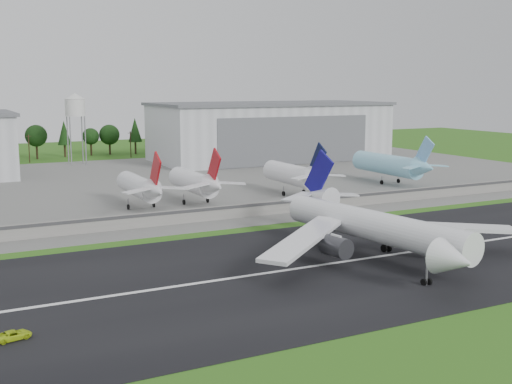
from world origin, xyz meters
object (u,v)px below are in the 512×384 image
main_airliner (375,233)px  ground_vehicle (14,335)px  parked_jet_red_b (198,182)px  parked_jet_skyblue (393,165)px  parked_jet_navy (296,175)px  parked_jet_red_a (142,187)px

main_airliner → ground_vehicle: main_airliner is taller
parked_jet_red_b → main_airliner: bearing=-82.2°
parked_jet_red_b → parked_jet_skyblue: size_ratio=0.84×
parked_jet_red_b → parked_jet_navy: 31.30m
main_airliner → ground_vehicle: 66.66m
main_airliner → parked_jet_red_a: 71.41m
parked_jet_skyblue → parked_jet_red_a: bearing=-176.7°
ground_vehicle → parked_jet_navy: size_ratio=0.14×
parked_jet_red_b → parked_jet_skyblue: 71.49m
main_airliner → parked_jet_red_b: 67.64m
ground_vehicle → parked_jet_navy: parked_jet_navy is taller
parked_jet_red_b → parked_jet_navy: parked_jet_navy is taller
parked_jet_navy → ground_vehicle: bearing=-138.3°
parked_jet_navy → parked_jet_red_a: bearing=-179.9°
main_airliner → parked_jet_red_a: bearing=-78.4°
parked_jet_navy → parked_jet_skyblue: size_ratio=0.84×
parked_jet_navy → parked_jet_skyblue: parked_jet_skyblue is taller
ground_vehicle → parked_jet_red_a: bearing=-39.3°
main_airliner → ground_vehicle: (-65.58, -11.16, -4.17)m
ground_vehicle → parked_jet_skyblue: 152.56m
parked_jet_skyblue → parked_jet_navy: bearing=-172.8°
main_airliner → parked_jet_navy: size_ratio=1.89×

